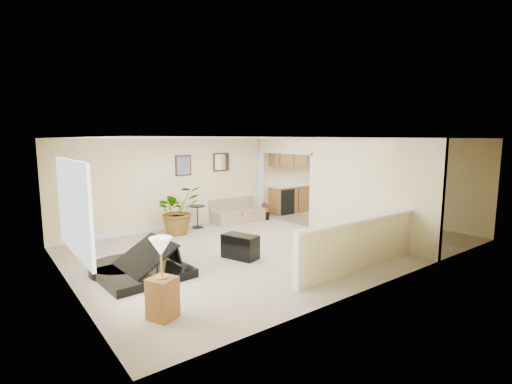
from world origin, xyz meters
TOP-DOWN VIEW (x-y plane):
  - floor at (0.00, 0.00)m, footprint 9.00×9.00m
  - back_wall at (0.00, 3.00)m, footprint 9.00×0.04m
  - front_wall at (0.00, -3.00)m, footprint 9.00×0.04m
  - left_wall at (-4.50, 0.00)m, footprint 0.04×6.00m
  - right_wall at (4.50, 0.00)m, footprint 0.04×6.00m
  - ceiling at (0.00, 0.00)m, footprint 9.00×6.00m
  - kitchen_vinyl at (3.15, 0.00)m, footprint 2.70×6.00m
  - interior_partition at (1.80, 0.25)m, footprint 0.18×5.99m
  - pony_half_wall at (0.08, -2.30)m, footprint 3.42×0.22m
  - left_window at (-4.49, -0.50)m, footprint 0.05×2.15m
  - wall_art_left at (-0.95, 2.97)m, footprint 0.48×0.04m
  - wall_mirror at (0.30, 2.97)m, footprint 0.55×0.04m
  - kitchen_cabinets at (3.19, 2.73)m, footprint 2.36×0.65m
  - piano at (-3.37, -0.08)m, footprint 1.81×1.88m
  - piano_bench at (-1.33, -0.37)m, footprint 0.61×0.83m
  - loveseat at (0.62, 2.70)m, footprint 1.61×0.98m
  - accent_table at (-0.74, 2.60)m, footprint 0.44×0.44m
  - palm_plant at (-1.46, 2.32)m, footprint 1.24×1.10m
  - small_plant at (1.45, 2.29)m, footprint 0.32×0.32m
  - lamp_stand at (-3.70, -1.89)m, footprint 0.45×0.45m

SIDE VIEW (x-z plane):
  - floor at x=0.00m, z-range 0.00..0.00m
  - kitchen_vinyl at x=3.15m, z-range 0.00..0.01m
  - small_plant at x=1.45m, z-range -0.04..0.49m
  - piano_bench at x=-1.33m, z-range 0.00..0.50m
  - loveseat at x=0.62m, z-range -0.11..0.79m
  - accent_table at x=-0.74m, z-range 0.09..0.72m
  - lamp_stand at x=-3.70m, z-range -0.09..1.07m
  - pony_half_wall at x=0.08m, z-range 0.02..1.02m
  - piano at x=-3.37m, z-range -0.12..1.30m
  - palm_plant at x=-1.46m, z-range -0.01..1.26m
  - kitchen_cabinets at x=3.19m, z-range -0.29..2.03m
  - interior_partition at x=1.80m, z-range -0.03..2.47m
  - back_wall at x=0.00m, z-range 0.00..2.50m
  - front_wall at x=0.00m, z-range 0.00..2.50m
  - left_wall at x=-4.50m, z-range 0.00..2.50m
  - right_wall at x=4.50m, z-range 0.00..2.50m
  - left_window at x=-4.49m, z-range 0.73..2.17m
  - wall_art_left at x=-0.95m, z-range 1.46..2.04m
  - wall_mirror at x=0.30m, z-range 1.52..2.08m
  - ceiling at x=0.00m, z-range 2.48..2.52m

